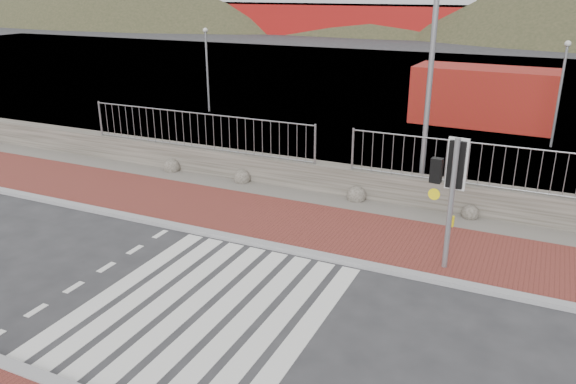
% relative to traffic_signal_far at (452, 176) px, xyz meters
% --- Properties ---
extents(ground, '(220.00, 220.00, 0.00)m').
position_rel_traffic_signal_far_xyz_m(ground, '(-3.98, -3.64, -2.24)').
color(ground, '#28282B').
rests_on(ground, ground).
extents(sidewalk_far, '(40.00, 3.00, 0.08)m').
position_rel_traffic_signal_far_xyz_m(sidewalk_far, '(-3.98, 0.86, -2.20)').
color(sidewalk_far, maroon).
rests_on(sidewalk_far, ground).
extents(kerb_far, '(40.00, 0.25, 0.12)m').
position_rel_traffic_signal_far_xyz_m(kerb_far, '(-3.98, -0.64, -2.19)').
color(kerb_far, gray).
rests_on(kerb_far, ground).
extents(zebra_crossing, '(4.62, 5.60, 0.01)m').
position_rel_traffic_signal_far_xyz_m(zebra_crossing, '(-3.98, -3.64, -2.23)').
color(zebra_crossing, silver).
rests_on(zebra_crossing, ground).
extents(gravel_strip, '(40.00, 1.50, 0.06)m').
position_rel_traffic_signal_far_xyz_m(gravel_strip, '(-3.98, 2.86, -2.21)').
color(gravel_strip, '#59544C').
rests_on(gravel_strip, ground).
extents(stone_wall, '(40.00, 0.60, 0.90)m').
position_rel_traffic_signal_far_xyz_m(stone_wall, '(-3.98, 3.66, -1.79)').
color(stone_wall, '#47443A').
rests_on(stone_wall, ground).
extents(railing, '(18.07, 0.07, 1.22)m').
position_rel_traffic_signal_far_xyz_m(railing, '(-3.98, 3.51, -0.42)').
color(railing, gray).
rests_on(railing, stone_wall).
extents(quay, '(120.00, 40.00, 0.50)m').
position_rel_traffic_signal_far_xyz_m(quay, '(-3.98, 24.26, -2.24)').
color(quay, '#4C4C4F').
rests_on(quay, ground).
extents(water, '(220.00, 50.00, 0.05)m').
position_rel_traffic_signal_far_xyz_m(water, '(-3.98, 59.26, -2.24)').
color(water, '#3F4C54').
rests_on(water, ground).
extents(hills_backdrop, '(254.00, 90.00, 100.00)m').
position_rel_traffic_signal_far_xyz_m(hills_backdrop, '(2.77, 84.26, -25.29)').
color(hills_backdrop, '#2D301D').
rests_on(hills_backdrop, ground).
extents(traffic_signal_far, '(0.74, 0.30, 3.07)m').
position_rel_traffic_signal_far_xyz_m(traffic_signal_far, '(0.00, 0.00, 0.00)').
color(traffic_signal_far, gray).
rests_on(traffic_signal_far, ground).
extents(streetlight, '(1.90, 0.43, 8.97)m').
position_rel_traffic_signal_far_xyz_m(streetlight, '(-1.34, 4.48, 2.81)').
color(streetlight, gray).
rests_on(streetlight, ground).
extents(shipping_container, '(6.32, 2.85, 2.59)m').
position_rel_traffic_signal_far_xyz_m(shipping_container, '(-1.04, 15.14, -0.94)').
color(shipping_container, maroon).
rests_on(shipping_container, ground).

